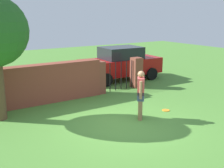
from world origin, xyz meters
name	(u,v)px	position (x,y,z in m)	size (l,w,h in m)	color
ground_plane	(125,125)	(0.00, 0.00, 0.00)	(40.00, 40.00, 0.00)	#4C8433
brick_wall	(39,84)	(-1.50, 3.56, 0.76)	(5.10, 0.50, 1.52)	brown
person	(141,93)	(0.73, 0.15, 0.90)	(0.39, 0.45, 1.62)	#9E704C
fence_gate	(118,75)	(2.16, 3.56, 0.70)	(2.47, 0.44, 1.40)	brown
car	(121,63)	(3.43, 5.22, 0.86)	(4.26, 2.04, 1.72)	#A51111
frisbee_orange	(166,110)	(2.03, 0.31, 0.01)	(0.27, 0.27, 0.02)	orange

